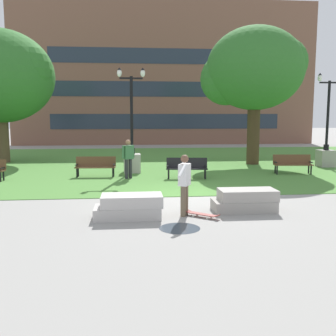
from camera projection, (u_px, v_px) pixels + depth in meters
name	position (u px, v px, depth m)	size (l,w,h in m)	color
ground_plane	(185.00, 197.00, 13.50)	(140.00, 140.00, 0.00)	gray
grass_lawn	(162.00, 162.00, 23.36)	(40.00, 20.00, 0.02)	#4C8438
concrete_block_center	(130.00, 207.00, 10.71)	(1.85, 0.90, 0.64)	#BCB7B2
concrete_block_left	(245.00, 201.00, 11.49)	(1.84, 0.90, 0.64)	#9E9991
person_skateboarder	(185.00, 181.00, 10.86)	(0.57, 1.47, 1.71)	brown
skateboard	(202.00, 214.00, 10.79)	(0.91, 0.81, 0.14)	maroon
puddle	(180.00, 228.00, 9.75)	(1.02, 1.02, 0.01)	#47515B
park_bench_near_left	(293.00, 163.00, 18.67)	(1.84, 0.70, 0.90)	brown
park_bench_far_left	(96.00, 165.00, 17.78)	(1.82, 0.62, 0.90)	brown
park_bench_far_right	(187.00, 167.00, 17.29)	(1.85, 0.75, 0.90)	black
lamp_post_center	(326.00, 148.00, 21.17)	(1.32, 0.80, 4.97)	gray
lamp_post_right	(132.00, 152.00, 19.02)	(1.32, 0.80, 5.00)	#ADA89E
tree_near_right	(254.00, 70.00, 21.76)	(5.66, 5.39, 7.62)	#42301E
person_bystander_near_lawn	(128.00, 157.00, 17.19)	(0.59, 0.45, 1.71)	#28282D
building_facade_distant	(166.00, 73.00, 36.92)	(28.71, 1.03, 13.43)	brown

